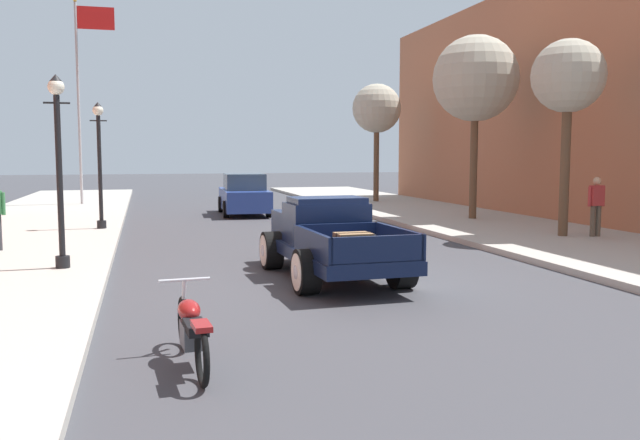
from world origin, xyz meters
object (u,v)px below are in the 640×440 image
street_lamp_near (59,157)px  street_tree_nearest (568,79)px  car_background_blue (244,196)px  pedestrian_sidewalk_right (596,203)px  street_tree_third (377,109)px  motorcycle_parked (192,329)px  street_tree_second (476,79)px  street_lamp_far (99,156)px  hotrod_truck_navy (328,238)px  flagpole (83,79)px

street_lamp_near → street_tree_nearest: (12.95, 2.03, 2.11)m
car_background_blue → pedestrian_sidewalk_right: bearing=-52.5°
street_tree_third → pedestrian_sidewalk_right: bearing=-85.1°
car_background_blue → pedestrian_sidewalk_right: pedestrian_sidewalk_right is taller
street_tree_third → street_tree_nearest: bearing=-88.1°
motorcycle_parked → street_tree_nearest: (10.84, 8.58, 4.05)m
street_tree_second → street_lamp_far: bearing=179.8°
street_tree_second → street_tree_third: size_ratio=1.14×
pedestrian_sidewalk_right → street_lamp_far: (-13.40, 5.62, 1.30)m
street_lamp_far → street_tree_nearest: 13.83m
street_tree_nearest → street_lamp_far: bearing=157.4°
hotrod_truck_navy → car_background_blue: size_ratio=1.14×
street_tree_third → flagpole: bearing=172.4°
motorcycle_parked → car_background_blue: 19.27m
car_background_blue → street_tree_nearest: bearing=-54.4°
motorcycle_parked → street_lamp_far: street_lamp_far is taller
hotrod_truck_navy → street_tree_second: street_tree_second is taller
motorcycle_parked → street_tree_third: (10.36, 22.80, 4.10)m
pedestrian_sidewalk_right → flagpole: 22.45m
flagpole → street_tree_nearest: 21.21m
car_background_blue → flagpole: bearing=138.8°
flagpole → street_tree_third: (13.38, -1.78, -1.22)m
car_background_blue → flagpole: 9.88m
street_lamp_far → pedestrian_sidewalk_right: bearing=-22.7°
street_tree_third → car_background_blue: bearing=-151.2°
street_tree_second → car_background_blue: bearing=145.0°
street_lamp_far → street_tree_third: street_tree_third is taller
street_tree_nearest → street_tree_third: size_ratio=0.97×
street_lamp_near → street_tree_nearest: 13.28m
hotrod_truck_navy → motorcycle_parked: hotrod_truck_navy is taller
street_lamp_near → street_tree_third: (12.47, 16.25, 2.16)m
hotrod_truck_navy → street_tree_second: bearing=48.2°
pedestrian_sidewalk_right → street_lamp_near: 13.90m
car_background_blue → street_tree_second: (7.39, -5.17, 4.26)m
flagpole → street_tree_nearest: bearing=-49.1°
street_lamp_near → street_tree_second: size_ratio=0.60×
pedestrian_sidewalk_right → street_lamp_far: bearing=157.3°
hotrod_truck_navy → street_lamp_near: 5.59m
pedestrian_sidewalk_right → street_tree_third: size_ratio=0.29×
car_background_blue → street_lamp_far: size_ratio=1.13×
street_tree_second → street_lamp_near: bearing=-150.7°
pedestrian_sidewalk_right → street_lamp_far: size_ratio=0.43×
street_lamp_far → street_tree_second: size_ratio=0.60×
motorcycle_parked → street_lamp_near: street_lamp_near is taller
car_background_blue → hotrod_truck_navy: bearing=-91.5°
car_background_blue → street_tree_nearest: (7.45, -10.39, 3.72)m
flagpole → street_tree_nearest: flagpole is taller
pedestrian_sidewalk_right → car_background_blue: bearing=127.5°
pedestrian_sidewalk_right → street_tree_nearest: 3.51m
street_tree_second → street_tree_third: street_tree_second is taller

